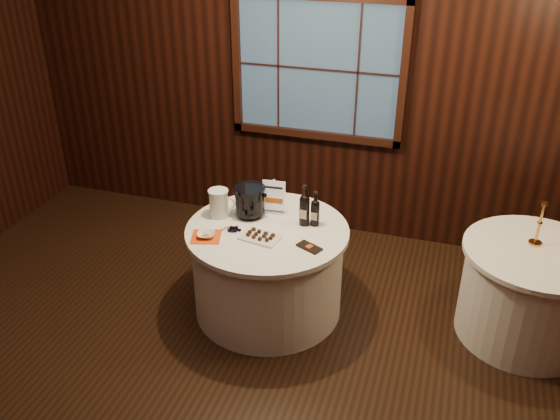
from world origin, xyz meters
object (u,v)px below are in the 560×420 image
(port_bottle_left, at_px, (304,208))
(cracker_bowl, at_px, (206,235))
(port_bottle_right, at_px, (315,211))
(grape_bunch, at_px, (234,229))
(main_table, at_px, (268,269))
(chocolate_box, at_px, (309,247))
(sign_stand, at_px, (274,201))
(ice_bucket, at_px, (250,201))
(glass_pitcher, at_px, (219,203))
(side_table, at_px, (529,293))
(chocolate_plate, at_px, (260,236))
(brass_candlestick, at_px, (538,229))

(port_bottle_left, bearing_deg, cracker_bowl, -145.00)
(port_bottle_right, distance_m, grape_bunch, 0.65)
(main_table, height_order, chocolate_box, chocolate_box)
(port_bottle_left, bearing_deg, sign_stand, 161.15)
(ice_bucket, bearing_deg, sign_stand, 33.54)
(grape_bunch, bearing_deg, chocolate_box, -4.95)
(main_table, relative_size, cracker_bowl, 9.57)
(port_bottle_left, height_order, glass_pitcher, port_bottle_left)
(side_table, distance_m, port_bottle_left, 1.83)
(sign_stand, height_order, chocolate_plate, sign_stand)
(port_bottle_left, height_order, port_bottle_right, port_bottle_left)
(side_table, xyz_separation_m, chocolate_box, (-1.61, -0.48, 0.39))
(side_table, xyz_separation_m, brass_candlestick, (-0.02, 0.09, 0.51))
(brass_candlestick, bearing_deg, chocolate_plate, -164.55)
(port_bottle_left, relative_size, cracker_bowl, 2.54)
(main_table, distance_m, brass_candlestick, 2.08)
(brass_candlestick, bearing_deg, grape_bunch, -166.90)
(glass_pitcher, bearing_deg, sign_stand, 16.31)
(cracker_bowl, height_order, brass_candlestick, brass_candlestick)
(main_table, distance_m, cracker_bowl, 0.63)
(sign_stand, bearing_deg, brass_candlestick, -1.24)
(grape_bunch, bearing_deg, main_table, 27.91)
(chocolate_plate, bearing_deg, brass_candlestick, 15.45)
(grape_bunch, bearing_deg, side_table, 10.73)
(side_table, relative_size, ice_bucket, 4.18)
(chocolate_box, relative_size, cracker_bowl, 1.40)
(sign_stand, distance_m, port_bottle_right, 0.38)
(sign_stand, distance_m, glass_pitcher, 0.45)
(chocolate_box, bearing_deg, port_bottle_left, 137.27)
(grape_bunch, bearing_deg, ice_bucket, 82.92)
(port_bottle_right, xyz_separation_m, grape_bunch, (-0.57, -0.29, -0.11))
(main_table, bearing_deg, grape_bunch, -152.09)
(glass_pitcher, height_order, cracker_bowl, glass_pitcher)
(main_table, height_order, sign_stand, sign_stand)
(chocolate_box, bearing_deg, glass_pitcher, -171.63)
(main_table, bearing_deg, chocolate_plate, -91.05)
(port_bottle_right, xyz_separation_m, chocolate_plate, (-0.34, -0.32, -0.11))
(port_bottle_right, bearing_deg, grape_bunch, -152.35)
(chocolate_box, bearing_deg, side_table, 41.85)
(ice_bucket, distance_m, glass_pitcher, 0.25)
(grape_bunch, distance_m, glass_pitcher, 0.30)
(ice_bucket, height_order, glass_pitcher, ice_bucket)
(sign_stand, relative_size, ice_bucket, 1.16)
(ice_bucket, bearing_deg, grape_bunch, -97.08)
(sign_stand, height_order, cracker_bowl, sign_stand)
(chocolate_box, bearing_deg, brass_candlestick, 45.04)
(port_bottle_left, relative_size, chocolate_box, 1.82)
(port_bottle_left, xyz_separation_m, brass_candlestick, (1.72, 0.24, -0.02))
(grape_bunch, bearing_deg, glass_pitcher, 135.41)
(brass_candlestick, bearing_deg, port_bottle_left, -172.08)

